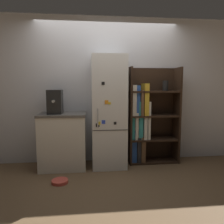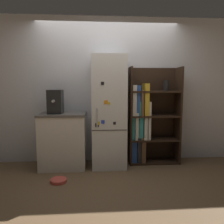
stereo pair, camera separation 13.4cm
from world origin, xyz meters
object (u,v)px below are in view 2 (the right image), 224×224
object	(u,v)px
bookshelf	(146,120)
refrigerator	(109,112)
espresso_machine	(55,102)
pet_bowl	(59,180)

from	to	relation	value
bookshelf	refrigerator	bearing A→B (deg)	-169.10
bookshelf	espresso_machine	xyz separation A→B (m)	(-1.57, -0.16, 0.35)
refrigerator	bookshelf	size ratio (longest dim) A/B	1.10
refrigerator	bookshelf	xyz separation A→B (m)	(0.69, 0.13, -0.17)
bookshelf	pet_bowl	world-z (taller)	bookshelf
refrigerator	pet_bowl	size ratio (longest dim) A/B	8.01
espresso_machine	pet_bowl	bearing A→B (deg)	-78.49
bookshelf	espresso_machine	world-z (taller)	bookshelf
refrigerator	pet_bowl	world-z (taller)	refrigerator
bookshelf	espresso_machine	bearing A→B (deg)	-174.17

